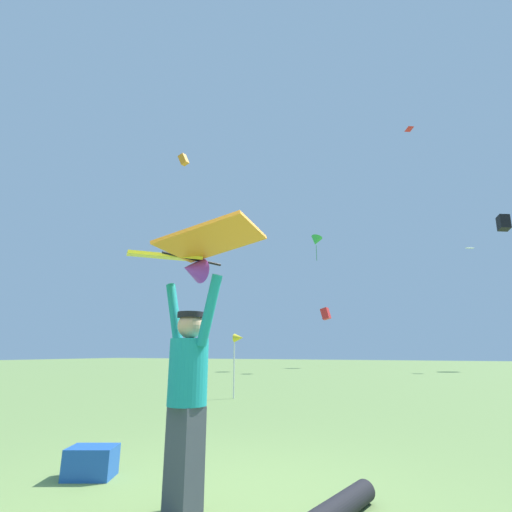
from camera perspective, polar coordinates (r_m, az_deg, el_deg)
The scene contains 11 objects.
kite_flyer_person at distance 3.40m, azimuth -10.71°, elevation -20.09°, with size 0.79×0.43×1.92m.
held_stunt_kite at distance 3.45m, azimuth -10.74°, elevation 0.28°, with size 1.68×1.15×0.40m.
distant_kite_green_low_right at distance 29.67m, azimuth 9.39°, elevation 2.34°, with size 1.33×1.35×2.15m.
distant_kite_red_mid_left at distance 32.14m, azimuth 10.86°, elevation -8.88°, with size 0.87×0.70×1.07m.
distant_kite_white_overhead_distant at distance 30.85m, azimuth 30.52°, elevation 1.13°, with size 0.77×0.77×0.16m.
distant_kite_black_far_center at distance 36.59m, azimuth 34.31°, elevation 4.33°, with size 1.03×1.14×1.42m.
distant_kite_red_low_left at distance 38.01m, azimuth 22.87°, elevation 17.90°, with size 0.71×0.71×0.31m.
distant_kite_orange_mid_right at distance 25.83m, azimuth -11.30°, elevation 14.61°, with size 0.66×0.57×0.86m.
cooler_box at distance 4.69m, azimuth -24.43°, elevation -27.36°, with size 0.48×0.32×0.30m, color #1E51B2.
spare_kite_bag at distance 3.47m, azimuth 12.69°, elevation -34.30°, with size 0.18×0.18×1.04m, color black.
marker_flag at distance 10.81m, azimuth -2.84°, elevation -13.32°, with size 0.30×0.24×1.78m.
Camera 1 is at (1.76, -2.83, 1.26)m, focal length 25.50 mm.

